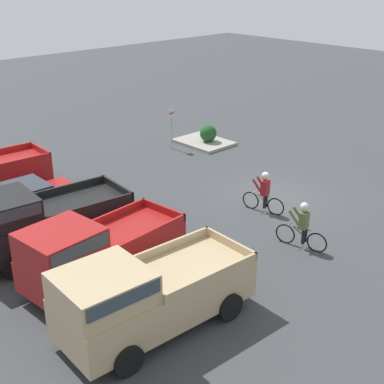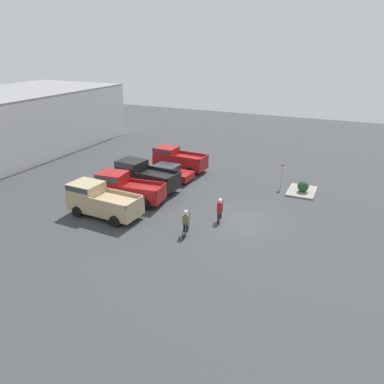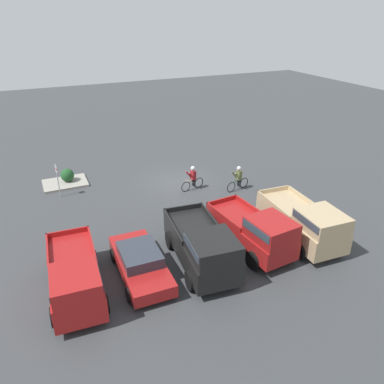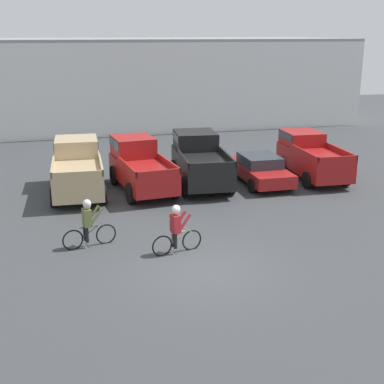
# 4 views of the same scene
# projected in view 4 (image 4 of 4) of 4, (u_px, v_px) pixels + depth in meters

# --- Properties ---
(ground_plane) EXTENTS (80.00, 80.00, 0.00)m
(ground_plane) POSITION_uv_depth(u_px,v_px,m) (204.00, 269.00, 16.13)
(ground_plane) COLOR #383A3D
(warehouse_building) EXTENTS (37.72, 13.36, 6.41)m
(warehouse_building) POSITION_uv_depth(u_px,v_px,m) (100.00, 81.00, 41.71)
(warehouse_building) COLOR silver
(warehouse_building) RESTS_ON ground_plane
(pickup_truck_0) EXTENTS (2.50, 5.35, 2.21)m
(pickup_truck_0) POSITION_uv_depth(u_px,v_px,m) (77.00, 167.00, 23.69)
(pickup_truck_0) COLOR tan
(pickup_truck_0) RESTS_ON ground_plane
(pickup_truck_1) EXTENTS (2.51, 5.19, 2.22)m
(pickup_truck_1) POSITION_uv_depth(u_px,v_px,m) (139.00, 164.00, 24.11)
(pickup_truck_1) COLOR maroon
(pickup_truck_1) RESTS_ON ground_plane
(pickup_truck_2) EXTENTS (2.70, 5.42, 2.26)m
(pickup_truck_2) POSITION_uv_depth(u_px,v_px,m) (200.00, 159.00, 25.00)
(pickup_truck_2) COLOR black
(pickup_truck_2) RESTS_ON ground_plane
(sedan_0) EXTENTS (2.09, 4.68, 1.34)m
(sedan_0) POSITION_uv_depth(u_px,v_px,m) (260.00, 169.00, 25.22)
(sedan_0) COLOR maroon
(sedan_0) RESTS_ON ground_plane
(pickup_truck_3) EXTENTS (2.36, 5.12, 2.07)m
(pickup_truck_3) POSITION_uv_depth(u_px,v_px,m) (311.00, 155.00, 26.17)
(pickup_truck_3) COLOR maroon
(pickup_truck_3) RESTS_ON ground_plane
(cyclist_0) EXTENTS (1.74, 0.55, 1.65)m
(cyclist_0) POSITION_uv_depth(u_px,v_px,m) (176.00, 228.00, 17.13)
(cyclist_0) COLOR black
(cyclist_0) RESTS_ON ground_plane
(cyclist_1) EXTENTS (1.82, 0.55, 1.67)m
(cyclist_1) POSITION_uv_depth(u_px,v_px,m) (88.00, 222.00, 17.62)
(cyclist_1) COLOR black
(cyclist_1) RESTS_ON ground_plane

